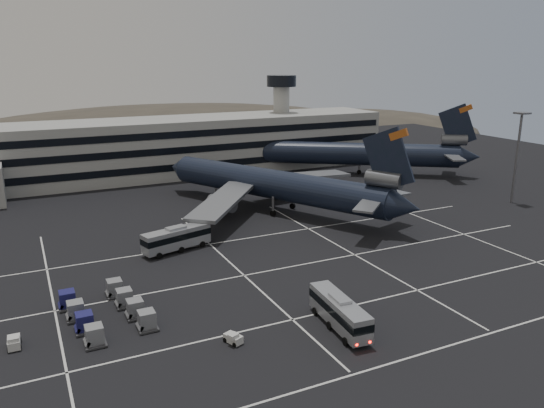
{
  "coord_description": "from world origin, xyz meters",
  "views": [
    {
      "loc": [
        -31.69,
        -57.72,
        28.52
      ],
      "look_at": [
        5.45,
        18.92,
        5.0
      ],
      "focal_mm": 35.0,
      "sensor_mm": 36.0,
      "label": 1
    }
  ],
  "objects": [
    {
      "name": "ground",
      "position": [
        0.0,
        0.0,
        0.0
      ],
      "size": [
        260.0,
        260.0,
        0.0
      ],
      "primitive_type": "plane",
      "color": "black",
      "rests_on": "ground"
    },
    {
      "name": "uld_cluster",
      "position": [
        -24.87,
        -0.37,
        1.02
      ],
      "size": [
        9.78,
        13.79,
        2.1
      ],
      "rotation": [
        0.0,
        0.0,
        0.16
      ],
      "color": "#2D2D30",
      "rests_on": "ground"
    },
    {
      "name": "tug_b",
      "position": [
        -13.85,
        -11.83,
        0.56
      ],
      "size": [
        1.82,
        2.25,
        1.26
      ],
      "rotation": [
        0.0,
        0.0,
        0.38
      ],
      "color": "beige",
      "rests_on": "ground"
    },
    {
      "name": "lane_markings",
      "position": [
        0.95,
        0.72,
        0.01
      ],
      "size": [
        90.0,
        55.62,
        0.01
      ],
      "color": "silver",
      "rests_on": "ground"
    },
    {
      "name": "lightpole_right",
      "position": [
        58.0,
        15.0,
        11.82
      ],
      "size": [
        2.4,
        2.4,
        18.28
      ],
      "color": "slate",
      "rests_on": "ground"
    },
    {
      "name": "hills",
      "position": [
        17.99,
        170.0,
        -12.07
      ],
      "size": [
        352.0,
        180.0,
        44.0
      ],
      "color": "#38332B",
      "rests_on": "ground"
    },
    {
      "name": "terminal",
      "position": [
        -2.95,
        71.14,
        6.93
      ],
      "size": [
        125.0,
        26.0,
        24.0
      ],
      "color": "gray",
      "rests_on": "ground"
    },
    {
      "name": "bus_far",
      "position": [
        -11.48,
        17.35,
        2.11
      ],
      "size": [
        11.21,
        5.36,
        3.86
      ],
      "rotation": [
        0.0,
        0.0,
        1.84
      ],
      "color": "#999BA1",
      "rests_on": "ground"
    },
    {
      "name": "tug_a",
      "position": [
        -34.34,
        -2.92,
        0.62
      ],
      "size": [
        1.34,
        2.21,
        1.39
      ],
      "rotation": [
        0.0,
        0.0,
        -0.01
      ],
      "color": "beige",
      "rests_on": "ground"
    },
    {
      "name": "trijet_far",
      "position": [
        46.48,
        50.69,
        5.43
      ],
      "size": [
        50.4,
        38.37,
        18.08
      ],
      "rotation": [
        0.0,
        0.0,
        0.97
      ],
      "color": "black",
      "rests_on": "ground"
    },
    {
      "name": "bus_near",
      "position": [
        -2.25,
        -13.8,
        2.01
      ],
      "size": [
        3.33,
        10.56,
        3.67
      ],
      "rotation": [
        0.0,
        0.0,
        -0.08
      ],
      "color": "#999BA1",
      "rests_on": "ground"
    },
    {
      "name": "trijet_main",
      "position": [
        11.94,
        30.24,
        5.25
      ],
      "size": [
        42.72,
        53.54,
        18.08
      ],
      "rotation": [
        0.0,
        0.0,
        0.47
      ],
      "color": "black",
      "rests_on": "ground"
    }
  ]
}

